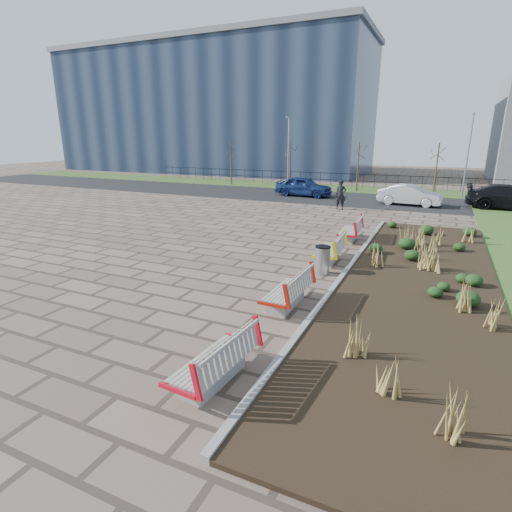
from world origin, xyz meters
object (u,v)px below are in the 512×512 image
at_px(bench_a, 213,358).
at_px(lamp_west, 288,154).
at_px(bench_b, 286,289).
at_px(car_silver, 410,195).
at_px(bench_c, 329,248).
at_px(car_blue, 304,186).
at_px(car_black, 512,197).
at_px(pedestrian, 341,195).
at_px(litter_bin, 322,260).
at_px(lamp_east, 467,157).
at_px(bench_d, 349,229).

height_order(bench_a, lamp_west, lamp_west).
bearing_deg(bench_b, car_silver, 86.10).
bearing_deg(bench_c, car_blue, 108.87).
relative_size(car_silver, car_black, 0.77).
xyz_separation_m(pedestrian, car_silver, (3.88, 3.48, -0.23)).
relative_size(bench_b, pedestrian, 1.13).
height_order(litter_bin, lamp_east, lamp_east).
bearing_deg(bench_c, car_black, 61.17).
distance_m(pedestrian, lamp_east, 11.43).
height_order(bench_c, car_silver, car_silver).
relative_size(bench_a, pedestrian, 1.13).
height_order(bench_a, lamp_east, lamp_east).
distance_m(bench_c, car_black, 17.33).
distance_m(car_blue, lamp_west, 5.41).
relative_size(bench_b, car_silver, 0.51).
distance_m(bench_c, car_silver, 14.73).
relative_size(bench_c, car_blue, 0.48).
distance_m(litter_bin, lamp_west, 23.29).
distance_m(bench_d, lamp_east, 17.17).
bearing_deg(pedestrian, bench_b, -90.92).
bearing_deg(lamp_west, bench_d, -60.98).
distance_m(car_black, lamp_west, 17.32).
height_order(bench_a, bench_d, same).
distance_m(lamp_west, lamp_east, 14.00).
xyz_separation_m(bench_a, car_blue, (-6.19, 24.18, 0.27)).
bearing_deg(pedestrian, bench_d, -82.74).
distance_m(bench_b, bench_d, 8.04).
relative_size(bench_c, car_silver, 0.51).
bearing_deg(bench_c, car_silver, 80.93).
xyz_separation_m(bench_a, car_silver, (1.66, 23.09, 0.19)).
xyz_separation_m(bench_d, car_blue, (-6.19, 12.20, 0.27)).
xyz_separation_m(litter_bin, car_blue, (-6.35, 17.23, 0.29)).
distance_m(car_silver, car_black, 6.07).
bearing_deg(pedestrian, lamp_west, 119.22).
bearing_deg(bench_d, pedestrian, 103.15).
height_order(bench_a, bench_b, same).
xyz_separation_m(bench_c, lamp_east, (5.00, 19.75, 2.54)).
xyz_separation_m(car_black, lamp_west, (-16.66, 4.20, 2.25)).
height_order(pedestrian, car_silver, pedestrian).
xyz_separation_m(bench_a, lamp_east, (5.00, 28.20, 2.54)).
height_order(car_blue, car_black, car_black).
bearing_deg(car_blue, bench_d, -149.98).
xyz_separation_m(bench_c, litter_bin, (0.17, -1.51, -0.02)).
relative_size(bench_d, car_blue, 0.48).
relative_size(bench_c, litter_bin, 2.20).
height_order(car_black, lamp_east, lamp_east).
relative_size(pedestrian, car_silver, 0.45).
bearing_deg(bench_d, bench_c, -93.13).
xyz_separation_m(car_silver, lamp_east, (3.34, 5.11, 2.35)).
bearing_deg(bench_d, litter_bin, -91.23).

